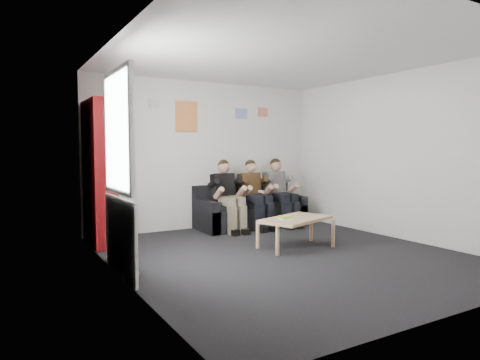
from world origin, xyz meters
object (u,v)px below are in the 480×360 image
Objects in this scene: coffee_table at (296,221)px; sofa at (250,212)px; person_right at (281,193)px; person_left at (228,196)px; person_middle at (255,194)px; bookshelf at (100,173)px.

sofa is at bearing 79.70° from coffee_table.
sofa is 1.59× the size of person_right.
person_right is at bearing 1.93° from person_left.
person_middle is (0.57, 0.00, -0.00)m from person_left.
person_left is 0.99× the size of person_right.
sofa is 0.69m from person_left.
coffee_table is (2.44, -1.68, -0.70)m from bookshelf.
bookshelf reaches higher than coffee_table.
person_middle is (2.77, -0.04, -0.47)m from bookshelf.
bookshelf reaches higher than sofa.
person_right reaches higher than person_middle.
sofa reaches higher than coffee_table.
sofa is 1.83× the size of coffee_table.
person_left is (-0.57, -0.19, 0.35)m from sofa.
bookshelf is 1.71× the size of person_right.
bookshelf is (-2.77, -0.16, 0.81)m from sofa.
person_right is at bearing -18.69° from sofa.
person_left reaches higher than sofa.
person_right is at bearing -0.52° from bookshelf.
bookshelf is 3.38m from person_right.
person_middle is at bearing -0.64° from bookshelf.
person_right is at bearing 1.65° from person_middle.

